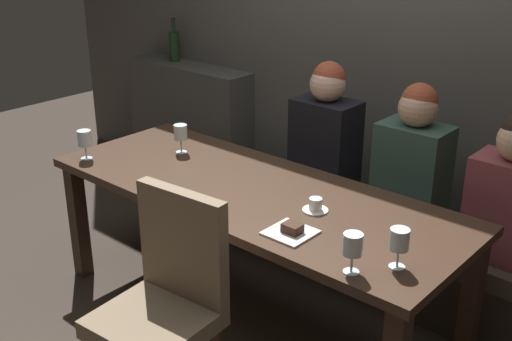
% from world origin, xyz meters
% --- Properties ---
extents(ground, '(9.00, 9.00, 0.00)m').
position_xyz_m(ground, '(0.00, 0.00, 0.00)').
color(ground, '#382D26').
extents(back_wall_tiled, '(6.00, 0.12, 3.00)m').
position_xyz_m(back_wall_tiled, '(0.00, 1.22, 1.50)').
color(back_wall_tiled, '#4C4944').
rests_on(back_wall_tiled, ground).
extents(back_counter, '(1.10, 0.28, 0.95)m').
position_xyz_m(back_counter, '(-1.55, 1.04, 0.47)').
color(back_counter, '#413E3A').
rests_on(back_counter, ground).
extents(dining_table, '(2.20, 0.84, 0.74)m').
position_xyz_m(dining_table, '(0.00, 0.00, 0.65)').
color(dining_table, '#342217').
rests_on(dining_table, ground).
extents(banquette_bench, '(2.50, 0.44, 0.45)m').
position_xyz_m(banquette_bench, '(0.00, 0.70, 0.23)').
color(banquette_bench, '#312A23').
rests_on(banquette_bench, ground).
extents(chair_near_side, '(0.48, 0.48, 0.98)m').
position_xyz_m(chair_near_side, '(0.17, -0.72, 0.56)').
color(chair_near_side, '#3D281C').
rests_on(chair_near_side, ground).
extents(diner_redhead, '(0.36, 0.24, 0.80)m').
position_xyz_m(diner_redhead, '(-0.05, 0.69, 0.83)').
color(diner_redhead, black).
rests_on(diner_redhead, banquette_bench).
extents(diner_bearded, '(0.36, 0.24, 0.77)m').
position_xyz_m(diner_bearded, '(0.49, 0.71, 0.81)').
color(diner_bearded, '#2D473D').
rests_on(diner_bearded, banquette_bench).
extents(diner_far_end, '(0.36, 0.24, 0.73)m').
position_xyz_m(diner_far_end, '(1.02, 0.68, 0.79)').
color(diner_far_end, brown).
rests_on(diner_far_end, banquette_bench).
extents(wine_bottle_dark_red, '(0.08, 0.08, 0.33)m').
position_xyz_m(wine_bottle_dark_red, '(-1.72, 1.05, 1.07)').
color(wine_bottle_dark_red, black).
rests_on(wine_bottle_dark_red, back_counter).
extents(wine_glass_far_left, '(0.08, 0.08, 0.16)m').
position_xyz_m(wine_glass_far_left, '(0.92, -0.19, 0.85)').
color(wine_glass_far_left, silver).
rests_on(wine_glass_far_left, dining_table).
extents(wine_glass_center_front, '(0.08, 0.08, 0.16)m').
position_xyz_m(wine_glass_center_front, '(-0.64, 0.12, 0.85)').
color(wine_glass_center_front, silver).
rests_on(wine_glass_center_front, dining_table).
extents(wine_glass_near_left, '(0.08, 0.08, 0.16)m').
position_xyz_m(wine_glass_near_left, '(-0.96, -0.30, 0.86)').
color(wine_glass_near_left, silver).
rests_on(wine_glass_near_left, dining_table).
extents(wine_glass_center_back, '(0.08, 0.08, 0.16)m').
position_xyz_m(wine_glass_center_back, '(0.81, -0.34, 0.85)').
color(wine_glass_center_back, silver).
rests_on(wine_glass_center_back, dining_table).
extents(espresso_cup, '(0.12, 0.12, 0.06)m').
position_xyz_m(espresso_cup, '(0.39, 0.00, 0.77)').
color(espresso_cup, white).
rests_on(espresso_cup, dining_table).
extents(dessert_plate, '(0.19, 0.19, 0.05)m').
position_xyz_m(dessert_plate, '(0.44, -0.25, 0.75)').
color(dessert_plate, white).
rests_on(dessert_plate, dining_table).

